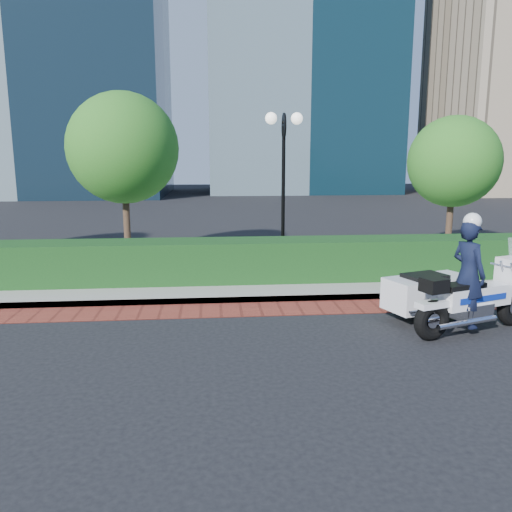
{
  "coord_description": "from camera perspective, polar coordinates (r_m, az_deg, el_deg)",
  "views": [
    {
      "loc": [
        -1.02,
        -8.54,
        3.06
      ],
      "look_at": [
        -0.03,
        2.26,
        1.0
      ],
      "focal_mm": 35.0,
      "sensor_mm": 36.0,
      "label": 1
    }
  ],
  "objects": [
    {
      "name": "lamppost",
      "position": [
        13.89,
        3.16,
        10.32
      ],
      "size": [
        1.02,
        0.7,
        4.21
      ],
      "color": "black",
      "rests_on": "sidewalk"
    },
    {
      "name": "ground",
      "position": [
        9.13,
        1.49,
        -8.84
      ],
      "size": [
        120.0,
        120.0,
        0.0
      ],
      "primitive_type": "plane",
      "color": "black",
      "rests_on": "ground"
    },
    {
      "name": "tree_c",
      "position": [
        16.82,
        21.66,
        9.97
      ],
      "size": [
        2.8,
        2.8,
        4.3
      ],
      "color": "#332319",
      "rests_on": "sidewalk"
    },
    {
      "name": "tree_b",
      "position": [
        15.25,
        -14.93,
        11.81
      ],
      "size": [
        3.2,
        3.2,
        4.89
      ],
      "color": "#332319",
      "rests_on": "sidewalk"
    },
    {
      "name": "sidewalk",
      "position": [
        14.88,
        -1.21,
        -0.82
      ],
      "size": [
        60.0,
        8.0,
        0.15
      ],
      "primitive_type": "cube",
      "color": "gray",
      "rests_on": "ground"
    },
    {
      "name": "police_motorcycle",
      "position": [
        9.96,
        21.75,
        -3.44
      ],
      "size": [
        2.75,
        2.0,
        2.19
      ],
      "rotation": [
        0.0,
        0.0,
        0.33
      ],
      "color": "black",
      "rests_on": "ground"
    },
    {
      "name": "hedge_main",
      "position": [
        12.42,
        -0.44,
        -0.44
      ],
      "size": [
        18.0,
        1.2,
        1.0
      ],
      "primitive_type": "cube",
      "color": "black",
      "rests_on": "sidewalk"
    },
    {
      "name": "brick_strip",
      "position": [
        10.54,
        0.53,
        -6.09
      ],
      "size": [
        60.0,
        1.0,
        0.01
      ],
      "primitive_type": "cube",
      "color": "maroon",
      "rests_on": "ground"
    }
  ]
}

